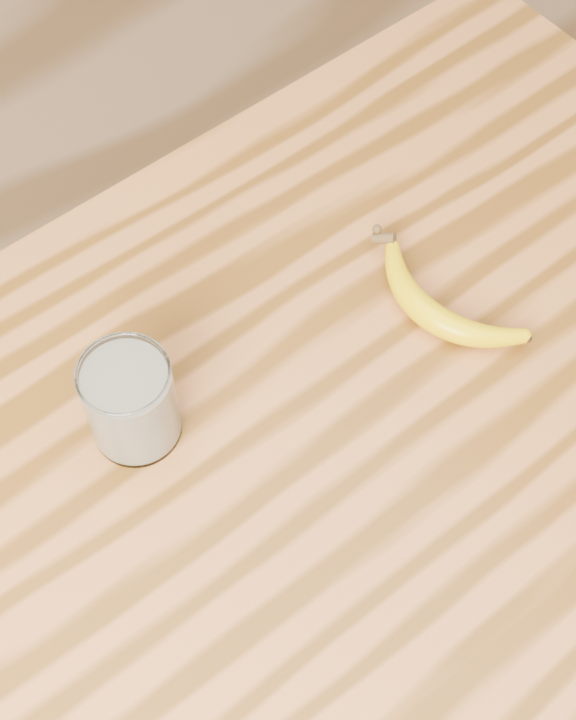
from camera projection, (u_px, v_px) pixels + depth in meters
room at (360, 99)px, 0.60m from camera, size 4.04×4.04×2.70m
table at (327, 486)px, 1.10m from camera, size 1.20×0.80×0.90m
smoothie_glass at (131, 402)px, 0.95m from camera, size 0.09×0.09×0.11m
banana at (431, 317)px, 1.04m from camera, size 0.14×0.27×0.03m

